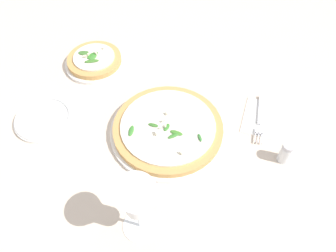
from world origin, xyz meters
The scene contains 8 objects.
ground_plane centered at (0.00, 0.00, 0.00)m, with size 6.00×6.00×0.00m, color beige.
pizza_arugula_main centered at (-0.02, 0.02, 0.02)m, with size 0.34×0.34×0.05m.
pizza_personal_side centered at (-0.14, -0.35, 0.02)m, with size 0.20×0.20×0.05m.
wine_glass centered at (0.25, 0.10, 0.13)m, with size 0.09×0.09×0.18m.
napkin centered at (-0.21, 0.22, 0.00)m, with size 0.16×0.12×0.01m.
fork centered at (-0.21, 0.23, 0.01)m, with size 0.18×0.08×0.00m.
side_plate_white centered at (0.13, -0.32, 0.01)m, with size 0.17×0.17×0.02m.
shaker_pepper centered at (-0.11, 0.33, 0.03)m, with size 0.03×0.03×0.07m.
Camera 1 is at (0.46, 0.31, 0.77)m, focal length 35.00 mm.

